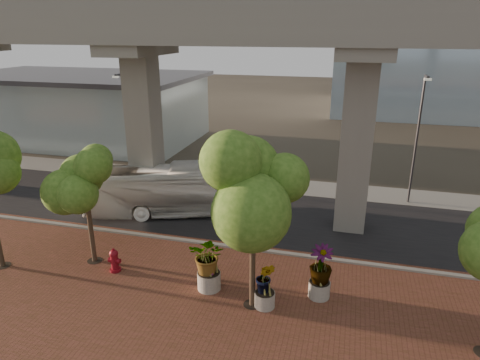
# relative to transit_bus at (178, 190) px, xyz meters

# --- Properties ---
(ground) EXTENTS (160.00, 160.00, 0.00)m
(ground) POSITION_rel_transit_bus_xyz_m (3.79, -1.37, -1.46)
(ground) COLOR #322C24
(ground) RESTS_ON ground
(brick_plaza) EXTENTS (70.00, 13.00, 0.06)m
(brick_plaza) POSITION_rel_transit_bus_xyz_m (3.79, -9.37, -1.43)
(brick_plaza) COLOR brown
(brick_plaza) RESTS_ON ground
(asphalt_road) EXTENTS (90.00, 8.00, 0.04)m
(asphalt_road) POSITION_rel_transit_bus_xyz_m (3.79, 0.63, -1.44)
(asphalt_road) COLOR black
(asphalt_road) RESTS_ON ground
(curb_strip) EXTENTS (70.00, 0.25, 0.16)m
(curb_strip) POSITION_rel_transit_bus_xyz_m (3.79, -3.37, -1.38)
(curb_strip) COLOR gray
(curb_strip) RESTS_ON ground
(far_sidewalk) EXTENTS (90.00, 3.00, 0.06)m
(far_sidewalk) POSITION_rel_transit_bus_xyz_m (3.79, 6.13, -1.43)
(far_sidewalk) COLOR gray
(far_sidewalk) RESTS_ON ground
(transit_viaduct) EXTENTS (72.00, 5.60, 12.40)m
(transit_viaduct) POSITION_rel_transit_bus_xyz_m (3.79, 0.63, 5.82)
(transit_viaduct) COLOR gray
(transit_viaduct) RESTS_ON ground
(station_pavilion) EXTENTS (23.00, 13.00, 6.30)m
(station_pavilion) POSITION_rel_transit_bus_xyz_m (-16.21, 14.63, 1.75)
(station_pavilion) COLOR silver
(station_pavilion) RESTS_ON ground
(transit_bus) EXTENTS (10.74, 5.78, 2.93)m
(transit_bus) POSITION_rel_transit_bus_xyz_m (0.00, 0.00, 0.00)
(transit_bus) COLOR silver
(transit_bus) RESTS_ON ground
(fire_hydrant) EXTENTS (0.56, 0.50, 1.12)m
(fire_hydrant) POSITION_rel_transit_bus_xyz_m (-0.25, -6.83, -0.87)
(fire_hydrant) COLOR maroon
(fire_hydrant) RESTS_ON ground
(planter_front) EXTENTS (2.16, 2.16, 2.38)m
(planter_front) POSITION_rel_transit_bus_xyz_m (4.29, -7.06, 0.04)
(planter_front) COLOR gray
(planter_front) RESTS_ON ground
(planter_right) EXTENTS (2.15, 2.15, 2.29)m
(planter_right) POSITION_rel_transit_bus_xyz_m (8.79, -6.45, -0.02)
(planter_right) COLOR #9B968C
(planter_right) RESTS_ON ground
(planter_left) EXTENTS (1.79, 1.79, 1.97)m
(planter_left) POSITION_rel_transit_bus_xyz_m (6.79, -7.65, -0.21)
(planter_left) COLOR gray
(planter_left) RESTS_ON ground
(street_tree_near_west) EXTENTS (3.35, 3.35, 5.53)m
(street_tree_near_west) POSITION_rel_transit_bus_xyz_m (-1.66, -6.29, 2.58)
(street_tree_near_west) COLOR #403025
(street_tree_near_west) RESTS_ON ground
(street_tree_near_east) EXTENTS (4.22, 4.22, 7.05)m
(street_tree_near_east) POSITION_rel_transit_bus_xyz_m (6.29, -7.68, 3.70)
(street_tree_near_east) COLOR #403025
(street_tree_near_east) RESTS_ON ground
(streetlamp_west) EXTENTS (0.38, 1.10, 7.60)m
(streetlamp_west) POSITION_rel_transit_bus_xyz_m (-5.32, 4.05, 2.97)
(streetlamp_west) COLOR #2D2E32
(streetlamp_west) RESTS_ON ground
(streetlamp_east) EXTENTS (0.39, 1.14, 7.87)m
(streetlamp_east) POSITION_rel_transit_bus_xyz_m (13.32, 5.12, 3.13)
(streetlamp_east) COLOR #313237
(streetlamp_east) RESTS_ON ground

